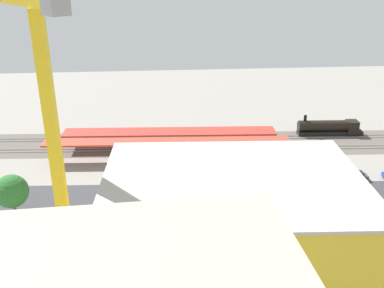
% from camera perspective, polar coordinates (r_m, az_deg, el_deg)
% --- Properties ---
extents(ground_plane, '(190.51, 190.51, 0.00)m').
position_cam_1_polar(ground_plane, '(81.84, 4.64, -5.82)').
color(ground_plane, gray).
rests_on(ground_plane, ground).
extents(rail_bed, '(119.69, 21.02, 0.01)m').
position_cam_1_polar(rail_bed, '(101.02, 2.70, 0.07)').
color(rail_bed, '#5B544C').
rests_on(rail_bed, ground).
extents(street_asphalt, '(119.38, 15.58, 0.01)m').
position_cam_1_polar(street_asphalt, '(79.69, 4.92, -6.69)').
color(street_asphalt, '#38383D').
rests_on(street_asphalt, ground).
extents(track_rails, '(118.89, 14.60, 0.12)m').
position_cam_1_polar(track_rails, '(100.95, 2.71, 0.16)').
color(track_rails, '#9E9EA8').
rests_on(track_rails, ground).
extents(platform_canopy_near, '(51.72, 6.87, 4.57)m').
position_cam_1_polar(platform_canopy_near, '(90.81, -3.32, 0.30)').
color(platform_canopy_near, '#C63D2D').
rests_on(platform_canopy_near, ground).
extents(platform_canopy_far, '(48.04, 7.71, 3.86)m').
position_cam_1_polar(platform_canopy_far, '(97.91, -2.96, 1.61)').
color(platform_canopy_far, '#B73328').
rests_on(platform_canopy_far, ground).
extents(locomotive, '(15.93, 3.54, 5.04)m').
position_cam_1_polar(locomotive, '(110.81, 17.80, 2.07)').
color(locomotive, black).
rests_on(locomotive, ground).
extents(parked_car_1, '(4.32, 2.06, 1.66)m').
position_cam_1_polar(parked_car_1, '(90.21, 20.86, -3.97)').
color(parked_car_1, black).
rests_on(parked_car_1, ground).
extents(parked_car_2, '(4.41, 2.28, 1.62)m').
position_cam_1_polar(parked_car_2, '(86.95, 17.16, -4.49)').
color(parked_car_2, black).
rests_on(parked_car_2, ground).
extents(parked_car_3, '(4.76, 2.14, 1.79)m').
position_cam_1_polar(parked_car_3, '(85.73, 13.51, -4.42)').
color(parked_car_3, black).
rests_on(parked_car_3, ground).
extents(construction_building, '(30.44, 22.54, 16.26)m').
position_cam_1_polar(construction_building, '(53.95, 5.16, -12.54)').
color(construction_building, yellow).
rests_on(construction_building, ground).
extents(construction_roof_slab, '(31.08, 23.17, 0.40)m').
position_cam_1_polar(construction_roof_slab, '(49.57, 5.50, -4.69)').
color(construction_roof_slab, '#B7B2A8').
rests_on(construction_roof_slab, construction_building).
extents(tower_crane, '(17.02, 20.88, 36.54)m').
position_cam_1_polar(tower_crane, '(54.07, -18.81, 2.33)').
color(tower_crane, gray).
rests_on(tower_crane, ground).
extents(box_truck_0, '(8.63, 2.61, 3.33)m').
position_cam_1_polar(box_truck_0, '(70.42, -7.13, -9.59)').
color(box_truck_0, black).
rests_on(box_truck_0, ground).
extents(street_tree_0, '(5.48, 5.48, 8.40)m').
position_cam_1_polar(street_tree_0, '(76.80, 15.95, -4.00)').
color(street_tree_0, brown).
rests_on(street_tree_0, ground).
extents(street_tree_2, '(5.88, 5.88, 8.70)m').
position_cam_1_polar(street_tree_2, '(71.12, 0.23, -5.22)').
color(street_tree_2, brown).
rests_on(street_tree_2, ground).
extents(street_tree_3, '(5.51, 5.51, 7.61)m').
position_cam_1_polar(street_tree_3, '(76.53, -22.71, -5.78)').
color(street_tree_3, brown).
rests_on(street_tree_3, ground).
extents(traffic_light, '(0.50, 0.36, 6.15)m').
position_cam_1_polar(traffic_light, '(81.01, -5.55, -2.91)').
color(traffic_light, '#333333').
rests_on(traffic_light, ground).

